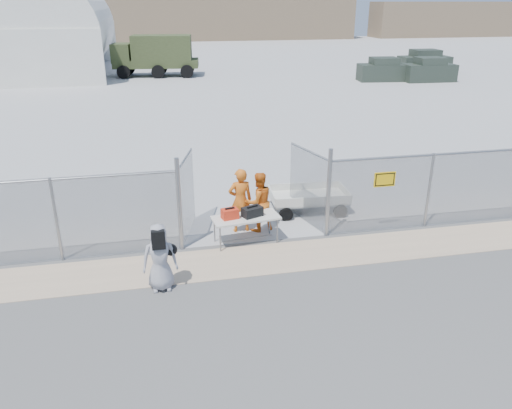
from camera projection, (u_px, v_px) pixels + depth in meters
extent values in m
plane|color=#4A4A4A|center=(273.00, 279.00, 11.75)|extent=(160.00, 160.00, 0.00)
cube|color=#A9A9A9|center=(174.00, 67.00, 49.81)|extent=(160.00, 80.00, 0.01)
cube|color=tan|center=(264.00, 259.00, 12.65)|extent=(44.00, 1.60, 0.01)
cube|color=red|center=(230.00, 214.00, 13.11)|extent=(0.48, 0.37, 0.27)
cube|color=black|center=(252.00, 212.00, 13.25)|extent=(0.61, 0.48, 0.26)
imported|color=orange|center=(240.00, 201.00, 13.86)|extent=(0.70, 0.48, 1.86)
imported|color=orange|center=(259.00, 202.00, 13.96)|extent=(0.98, 0.84, 1.72)
imported|color=#9998A0|center=(160.00, 257.00, 11.08)|extent=(0.78, 0.51, 1.58)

